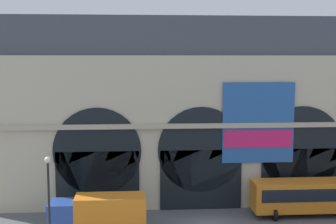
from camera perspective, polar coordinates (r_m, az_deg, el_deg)
station_building at (r=43.59m, az=3.81°, el=-0.28°), size 39.18×4.75×17.56m
box_truck_midwest at (r=37.15m, az=-8.51°, el=-12.33°), size 7.50×2.91×3.12m
bus_mideast at (r=43.04m, az=17.67°, el=-9.80°), size 11.00×3.25×3.10m
street_lamp_quayside at (r=33.99m, az=-14.56°, el=-9.49°), size 0.44×0.44×6.90m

